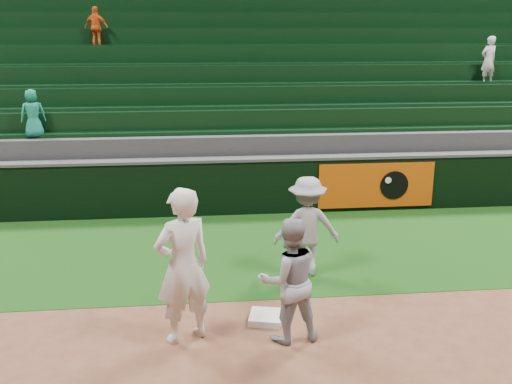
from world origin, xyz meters
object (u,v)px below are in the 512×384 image
Objects in this scene: first_base at (266,317)px; base_coach at (307,226)px; first_baseman at (183,266)px; baserunner at (289,280)px.

first_base is 0.27× the size of base_coach.
base_coach is (1.96, 1.88, -0.20)m from first_baseman.
base_coach reaches higher than first_base.
baserunner reaches higher than first_base.
baserunner is (0.24, -0.50, 0.79)m from first_base.
first_base is at bearing 172.09° from first_baseman.
baserunner is 2.10m from base_coach.
first_baseman is at bearing -13.95° from baserunner.
first_baseman is 1.37m from baserunner.
first_baseman is (-1.11, -0.37, 0.99)m from first_base.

